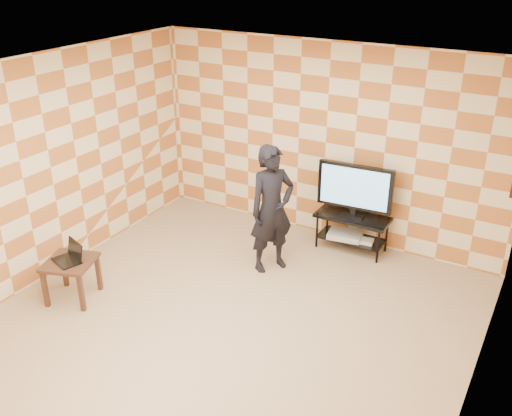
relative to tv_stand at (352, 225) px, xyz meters
The scene contains 13 objects.
floor 2.32m from the tv_stand, 104.02° to the right, with size 5.00×5.00×0.00m, color tan.
wall_back 1.16m from the tv_stand, 153.78° to the left, with size 5.00×0.02×2.70m, color beige.
wall_front 4.86m from the tv_stand, 96.71° to the right, with size 5.00×0.02×2.70m, color beige.
wall_left 3.91m from the tv_stand, 143.92° to the right, with size 0.02×5.00×2.70m, color beige.
wall_right 3.12m from the tv_stand, 48.87° to the right, with size 0.02×5.00×2.70m, color beige.
ceiling 3.27m from the tv_stand, 104.02° to the right, with size 5.00×5.00×0.02m, color white.
tv_stand is the anchor object (origin of this frame).
tv 0.54m from the tv_stand, 94.37° to the right, with size 1.00×0.21×0.72m.
dvd_player 0.18m from the tv_stand, 158.26° to the right, with size 0.44×0.32×0.07m, color #B7B7BA.
game_console 0.27m from the tv_stand, 11.34° to the right, with size 0.22×0.16×0.05m, color silver.
side_table 3.62m from the tv_stand, 131.33° to the right, with size 0.67×0.67×0.50m.
laptop 3.61m from the tv_stand, 131.46° to the right, with size 0.39×0.35×0.22m.
person 1.28m from the tv_stand, 127.05° to the right, with size 0.60×0.39×1.64m, color black.
Camera 1 is at (2.82, -4.33, 3.82)m, focal length 40.00 mm.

